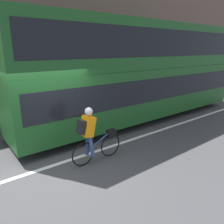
% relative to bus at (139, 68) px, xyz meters
% --- Properties ---
extents(ground_plane, '(80.00, 80.00, 0.00)m').
position_rel_bus_xyz_m(ground_plane, '(-4.51, -1.63, -2.26)').
color(ground_plane, '#424244').
extents(road_center_line, '(50.00, 0.14, 0.01)m').
position_rel_bus_xyz_m(road_center_line, '(-4.51, -1.62, -2.26)').
color(road_center_line, silver).
rests_on(road_center_line, ground_plane).
extents(sidewalk_curb, '(60.00, 2.14, 0.11)m').
position_rel_bus_xyz_m(sidewalk_curb, '(-4.51, 4.02, -2.20)').
color(sidewalk_curb, '#A8A399').
rests_on(sidewalk_curb, ground_plane).
extents(bus, '(10.96, 2.44, 4.09)m').
position_rel_bus_xyz_m(bus, '(0.00, 0.00, 0.00)').
color(bus, black).
rests_on(bus, ground_plane).
extents(cyclist_on_bike, '(1.60, 0.32, 1.61)m').
position_rel_bus_xyz_m(cyclist_on_bike, '(-3.75, -2.12, -1.39)').
color(cyclist_on_bike, black).
rests_on(cyclist_on_bike, ground_plane).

